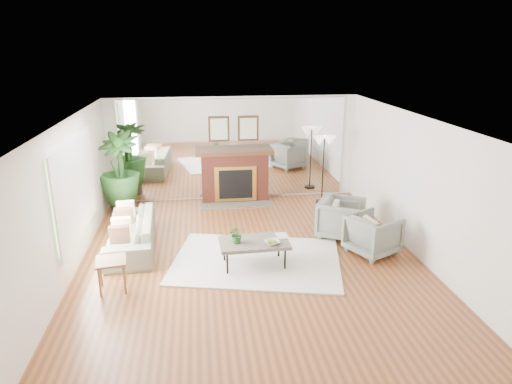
{
  "coord_description": "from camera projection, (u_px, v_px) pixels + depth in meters",
  "views": [
    {
      "loc": [
        -0.86,
        -7.32,
        3.69
      ],
      "look_at": [
        0.17,
        0.6,
        1.07
      ],
      "focal_mm": 32.0,
      "sensor_mm": 36.0,
      "label": 1
    }
  ],
  "objects": [
    {
      "name": "wall_right",
      "position": [
        417.0,
        187.0,
        8.13
      ],
      "size": [
        0.02,
        7.0,
        2.5
      ],
      "primitive_type": "cube",
      "color": "white",
      "rests_on": "ground"
    },
    {
      "name": "fireplace",
      "position": [
        235.0,
        175.0,
        11.02
      ],
      "size": [
        1.85,
        0.83,
        2.05
      ],
      "color": "maroon",
      "rests_on": "ground"
    },
    {
      "name": "sofa",
      "position": [
        131.0,
        233.0,
        8.53
      ],
      "size": [
        0.95,
        2.17,
        0.62
      ],
      "primitive_type": "imported",
      "rotation": [
        0.0,
        0.0,
        -1.52
      ],
      "color": "#6D705A",
      "rests_on": "ground"
    },
    {
      "name": "book",
      "position": [
        277.0,
        236.0,
        7.95
      ],
      "size": [
        0.21,
        0.28,
        0.02
      ],
      "primitive_type": "imported",
      "rotation": [
        0.0,
        0.0,
        0.07
      ],
      "color": "brown",
      "rests_on": "coffee_table"
    },
    {
      "name": "fruit_bowl",
      "position": [
        272.0,
        242.0,
        7.66
      ],
      "size": [
        0.31,
        0.31,
        0.06
      ],
      "primitive_type": "imported",
      "rotation": [
        0.0,
        0.0,
        0.33
      ],
      "color": "brown",
      "rests_on": "coffee_table"
    },
    {
      "name": "side_table",
      "position": [
        111.0,
        265.0,
        7.04
      ],
      "size": [
        0.51,
        0.51,
        0.51
      ],
      "rotation": [
        0.0,
        0.0,
        0.15
      ],
      "color": "brown",
      "rests_on": "ground"
    },
    {
      "name": "armchair_front",
      "position": [
        373.0,
        234.0,
        8.31
      ],
      "size": [
        1.08,
        1.07,
        0.74
      ],
      "primitive_type": "imported",
      "rotation": [
        0.0,
        0.0,
        2.03
      ],
      "color": "slate",
      "rests_on": "ground"
    },
    {
      "name": "ground",
      "position": [
        251.0,
        260.0,
        8.15
      ],
      "size": [
        7.0,
        7.0,
        0.0
      ],
      "primitive_type": "plane",
      "color": "brown",
      "rests_on": "ground"
    },
    {
      "name": "armchair_back",
      "position": [
        341.0,
        218.0,
        9.02
      ],
      "size": [
        1.15,
        1.14,
        0.78
      ],
      "primitive_type": "imported",
      "rotation": [
        0.0,
        0.0,
        1.06
      ],
      "color": "slate",
      "rests_on": "ground"
    },
    {
      "name": "tabletop_plant",
      "position": [
        237.0,
        234.0,
        7.68
      ],
      "size": [
        0.31,
        0.28,
        0.31
      ],
      "primitive_type": "imported",
      "rotation": [
        0.0,
        0.0,
        0.13
      ],
      "color": "#2F5D22",
      "rests_on": "coffee_table"
    },
    {
      "name": "potted_ficus",
      "position": [
        120.0,
        171.0,
        10.08
      ],
      "size": [
        1.11,
        1.11,
        1.87
      ],
      "color": "#29241E",
      "rests_on": "ground"
    },
    {
      "name": "mirror_panel",
      "position": [
        234.0,
        149.0,
        11.03
      ],
      "size": [
        5.4,
        0.04,
        2.4
      ],
      "primitive_type": "cube",
      "color": "silver",
      "rests_on": "wall_back"
    },
    {
      "name": "window_panel",
      "position": [
        75.0,
        188.0,
        7.75
      ],
      "size": [
        0.04,
        2.4,
        1.5
      ],
      "primitive_type": "cube",
      "color": "#B2E09E",
      "rests_on": "wall_left"
    },
    {
      "name": "coffee_table",
      "position": [
        254.0,
        243.0,
        7.79
      ],
      "size": [
        1.2,
        0.73,
        0.47
      ],
      "rotation": [
        0.0,
        0.0,
        0.04
      ],
      "color": "#6C6355",
      "rests_on": "ground"
    },
    {
      "name": "area_rug",
      "position": [
        257.0,
        261.0,
        8.08
      ],
      "size": [
        3.3,
        2.68,
        0.03
      ],
      "primitive_type": "cube",
      "rotation": [
        0.0,
        0.0,
        -0.23
      ],
      "color": "white",
      "rests_on": "ground"
    },
    {
      "name": "wall_left",
      "position": [
        68.0,
        201.0,
        7.4
      ],
      "size": [
        0.02,
        7.0,
        2.5
      ],
      "primitive_type": "cube",
      "color": "white",
      "rests_on": "ground"
    },
    {
      "name": "wall_back",
      "position": [
        234.0,
        149.0,
        11.05
      ],
      "size": [
        6.0,
        0.02,
        2.5
      ],
      "primitive_type": "cube",
      "color": "white",
      "rests_on": "ground"
    },
    {
      "name": "floor_lamp",
      "position": [
        324.0,
        146.0,
        10.65
      ],
      "size": [
        0.53,
        0.3,
        1.64
      ],
      "color": "black",
      "rests_on": "ground"
    }
  ]
}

